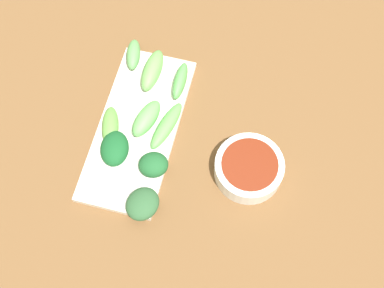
% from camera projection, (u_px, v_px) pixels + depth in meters
% --- Properties ---
extents(tabletop, '(2.10, 2.10, 0.02)m').
position_uv_depth(tabletop, '(180.00, 151.00, 0.92)').
color(tabletop, brown).
rests_on(tabletop, ground).
extents(sauce_bowl, '(0.11, 0.11, 0.04)m').
position_uv_depth(sauce_bowl, '(249.00, 168.00, 0.88)').
color(sauce_bowl, white).
rests_on(sauce_bowl, tabletop).
extents(serving_plate, '(0.13, 0.30, 0.01)m').
position_uv_depth(serving_plate, '(138.00, 129.00, 0.92)').
color(serving_plate, silver).
rests_on(serving_plate, tabletop).
extents(broccoli_stalk_0, '(0.03, 0.09, 0.03)m').
position_uv_depth(broccoli_stalk_0, '(152.00, 70.00, 0.94)').
color(broccoli_stalk_0, '#6DB456').
rests_on(broccoli_stalk_0, serving_plate).
extents(broccoli_leafy_1, '(0.06, 0.07, 0.03)m').
position_uv_depth(broccoli_leafy_1, '(115.00, 148.00, 0.88)').
color(broccoli_leafy_1, '#185627').
rests_on(broccoli_leafy_1, serving_plate).
extents(broccoli_leafy_2, '(0.07, 0.07, 0.03)m').
position_uv_depth(broccoli_leafy_2, '(143.00, 204.00, 0.85)').
color(broccoli_leafy_2, '#2E5932').
rests_on(broccoli_leafy_2, serving_plate).
extents(broccoli_stalk_3, '(0.05, 0.08, 0.03)m').
position_uv_depth(broccoli_stalk_3, '(146.00, 118.00, 0.90)').
color(broccoli_stalk_3, '#67BB5A').
rests_on(broccoli_stalk_3, serving_plate).
extents(broccoli_leafy_4, '(0.06, 0.06, 0.03)m').
position_uv_depth(broccoli_leafy_4, '(154.00, 165.00, 0.87)').
color(broccoli_leafy_4, '#1F5A2C').
rests_on(broccoli_leafy_4, serving_plate).
extents(broccoli_stalk_5, '(0.04, 0.07, 0.02)m').
position_uv_depth(broccoli_stalk_5, '(133.00, 55.00, 0.96)').
color(broccoli_stalk_5, '#5FA256').
rests_on(broccoli_stalk_5, serving_plate).
extents(broccoli_stalk_6, '(0.05, 0.08, 0.02)m').
position_uv_depth(broccoli_stalk_6, '(111.00, 126.00, 0.90)').
color(broccoli_stalk_6, '#629E44').
rests_on(broccoli_stalk_6, serving_plate).
extents(broccoli_stalk_7, '(0.05, 0.10, 0.02)m').
position_uv_depth(broccoli_stalk_7, '(167.00, 126.00, 0.90)').
color(broccoli_stalk_7, '#61B651').
rests_on(broccoli_stalk_7, serving_plate).
extents(broccoli_stalk_8, '(0.02, 0.07, 0.03)m').
position_uv_depth(broccoli_stalk_8, '(180.00, 81.00, 0.93)').
color(broccoli_stalk_8, '#5CB154').
rests_on(broccoli_stalk_8, serving_plate).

